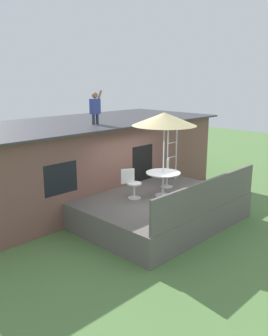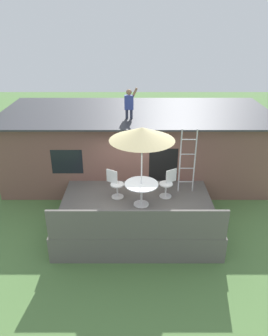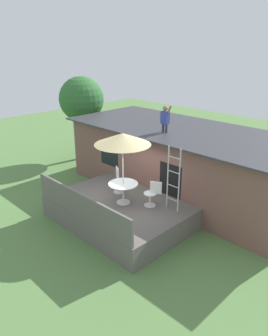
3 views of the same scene
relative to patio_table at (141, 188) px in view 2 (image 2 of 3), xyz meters
The scene contains 10 objects.
ground_plane 1.39m from the patio_table, behind, with size 40.00×40.00×0.00m, color #567F42.
house 3.60m from the patio_table, 92.26° to the left, with size 10.50×4.50×2.80m.
deck 1.00m from the patio_table, behind, with size 4.82×3.55×0.80m, color #605B56.
deck_railing 1.74m from the patio_table, 94.68° to the right, with size 4.72×0.08×0.90m, color #605B56.
patio_table is the anchor object (origin of this frame).
patio_umbrella 1.76m from the patio_table, 90.00° to the right, with size 1.90×1.90×2.54m.
step_ladder 1.81m from the patio_table, 29.85° to the left, with size 0.52×0.04×2.20m.
person_figure 3.35m from the patio_table, 98.53° to the left, with size 0.47×0.20×1.11m.
patio_chair_left 0.98m from the patio_table, 148.73° to the left, with size 0.57×0.44×0.92m.
patio_chair_right 1.03m from the patio_table, 31.98° to the left, with size 0.57×0.45×0.92m.
Camera 2 is at (-0.09, -8.64, 6.20)m, focal length 34.42 mm.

